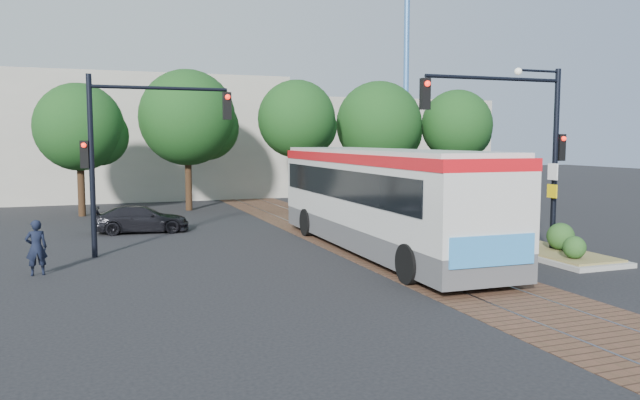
{
  "coord_description": "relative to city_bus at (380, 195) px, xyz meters",
  "views": [
    {
      "loc": [
        -9.56,
        -17.69,
        3.88
      ],
      "look_at": [
        -1.42,
        4.34,
        1.6
      ],
      "focal_mm": 35.0,
      "sensor_mm": 36.0,
      "label": 1
    }
  ],
  "objects": [
    {
      "name": "crane",
      "position": [
        18.19,
        32.3,
        8.9
      ],
      "size": [
        8.0,
        0.5,
        18.0
      ],
      "color": "#3F72B2",
      "rests_on": "ground"
    },
    {
      "name": "ground",
      "position": [
        0.19,
        -1.7,
        -1.98
      ],
      "size": [
        120.0,
        120.0,
        0.0
      ],
      "primitive_type": "plane",
      "color": "black",
      "rests_on": "ground"
    },
    {
      "name": "trackbed",
      "position": [
        0.19,
        2.3,
        -1.97
      ],
      "size": [
        3.6,
        40.0,
        0.02
      ],
      "color": "brown",
      "rests_on": "ground"
    },
    {
      "name": "signal_pole_left",
      "position": [
        -8.18,
        2.3,
        1.89
      ],
      "size": [
        4.99,
        0.34,
        6.0
      ],
      "color": "black",
      "rests_on": "ground"
    },
    {
      "name": "parked_car",
      "position": [
        -7.42,
        7.51,
        -1.41
      ],
      "size": [
        4.02,
        1.9,
        1.13
      ],
      "primitive_type": "imported",
      "rotation": [
        0.0,
        0.0,
        1.49
      ],
      "color": "black",
      "rests_on": "ground"
    },
    {
      "name": "officer",
      "position": [
        -10.89,
        -0.08,
        -1.17
      ],
      "size": [
        0.64,
        0.48,
        1.61
      ],
      "primitive_type": "imported",
      "rotation": [
        0.0,
        0.0,
        3.31
      ],
      "color": "black",
      "rests_on": "ground"
    },
    {
      "name": "tree_row",
      "position": [
        1.4,
        14.72,
        2.87
      ],
      "size": [
        26.4,
        5.6,
        7.67
      ],
      "color": "#382314",
      "rests_on": "ground"
    },
    {
      "name": "city_bus",
      "position": [
        0.0,
        0.0,
        0.0
      ],
      "size": [
        3.14,
        13.34,
        3.55
      ],
      "rotation": [
        0.0,
        0.0,
        -0.02
      ],
      "color": "#4A4A4D",
      "rests_on": "ground"
    },
    {
      "name": "signal_pole_main",
      "position": [
        4.05,
        -2.51,
        2.18
      ],
      "size": [
        5.49,
        0.46,
        6.0
      ],
      "color": "black",
      "rests_on": "ground"
    },
    {
      "name": "warehouses",
      "position": [
        -0.34,
        27.05,
        1.83
      ],
      "size": [
        40.0,
        13.0,
        8.0
      ],
      "color": "#ADA899",
      "rests_on": "ground"
    },
    {
      "name": "traffic_island",
      "position": [
        5.01,
        -2.6,
        -1.65
      ],
      "size": [
        2.2,
        5.2,
        1.13
      ],
      "color": "gray",
      "rests_on": "ground"
    }
  ]
}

